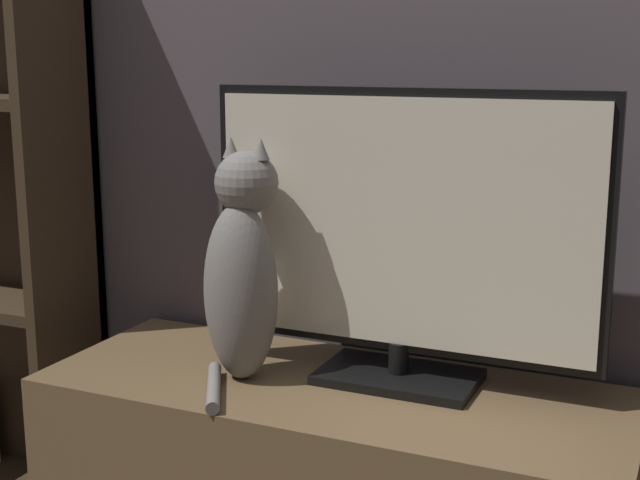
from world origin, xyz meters
The scene contains 3 objects.
wall_back centered at (0.00, 1.22, 1.30)m, with size 4.80×0.05×2.60m.
tv centered at (0.12, 1.01, 0.83)m, with size 0.85×0.20×0.62m.
cat centered at (-0.19, 0.90, 0.75)m, with size 0.17×0.32×0.52m.
Camera 1 is at (0.71, -0.71, 1.21)m, focal length 50.00 mm.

